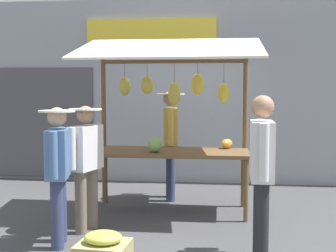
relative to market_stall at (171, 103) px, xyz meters
name	(u,v)px	position (x,y,z in m)	size (l,w,h in m)	color
ground_plane	(170,212)	(0.01, 0.05, -1.55)	(40.00, 40.00, 0.00)	#424244
street_backdrop	(180,92)	(0.07, -2.15, 0.15)	(9.00, 0.30, 3.40)	#8C939E
market_stall	(171,103)	(0.00, 0.00, 0.00)	(2.50, 1.46, 2.50)	brown
vendor_with_sunhat	(170,135)	(0.09, -0.70, -0.53)	(0.44, 0.72, 1.71)	navy
shopper_with_shopping_bag	(58,166)	(1.09, 1.59, -0.65)	(0.40, 0.66, 1.54)	navy
shopper_in_striped_shirt	(262,165)	(-1.10, 1.80, -0.57)	(0.23, 0.71, 1.68)	#232328
shopper_in_grey_tee	(86,159)	(0.94, 1.03, -0.65)	(0.40, 0.65, 1.54)	#726656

